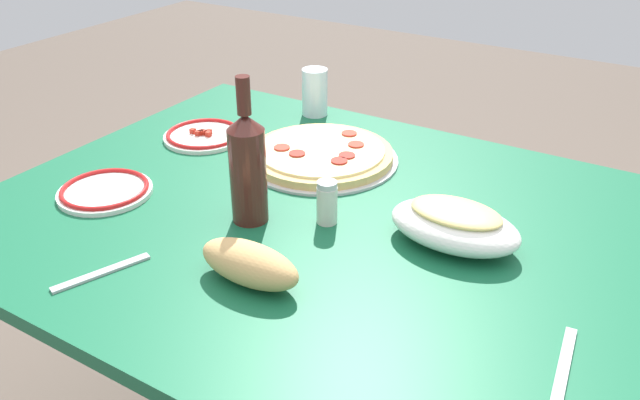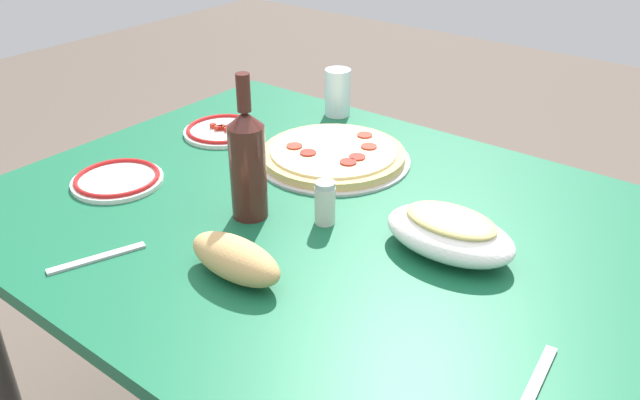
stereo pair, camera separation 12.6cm
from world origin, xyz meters
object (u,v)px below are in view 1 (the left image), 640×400
(water_glass, at_px, (315,92))
(dining_table, at_px, (320,260))
(spice_shaker, at_px, (327,202))
(side_plate_far, at_px, (105,190))
(pepperoni_pizza, at_px, (321,155))
(baked_pasta_dish, at_px, (455,224))
(side_plate_near, at_px, (204,135))
(bread_loaf, at_px, (249,264))
(wine_bottle, at_px, (248,166))

(water_glass, bearing_deg, dining_table, 122.87)
(spice_shaker, bearing_deg, side_plate_far, 17.70)
(pepperoni_pizza, xyz_separation_m, baked_pasta_dish, (-0.39, 0.17, 0.03))
(dining_table, height_order, water_glass, water_glass)
(baked_pasta_dish, height_order, side_plate_near, baked_pasta_dish)
(pepperoni_pizza, height_order, bread_loaf, bread_loaf)
(dining_table, relative_size, pepperoni_pizza, 3.72)
(baked_pasta_dish, xyz_separation_m, water_glass, (0.55, -0.41, 0.02))
(side_plate_near, bearing_deg, pepperoni_pizza, -172.07)
(side_plate_far, bearing_deg, bread_loaf, 168.69)
(baked_pasta_dish, distance_m, bread_loaf, 0.38)
(dining_table, distance_m, side_plate_near, 0.48)
(side_plate_near, relative_size, spice_shaker, 2.26)
(side_plate_far, relative_size, spice_shaker, 2.22)
(dining_table, bearing_deg, water_glass, -57.13)
(spice_shaker, bearing_deg, dining_table, -36.56)
(baked_pasta_dish, xyz_separation_m, side_plate_far, (0.68, 0.20, -0.03))
(baked_pasta_dish, relative_size, side_plate_near, 1.22)
(side_plate_near, distance_m, bread_loaf, 0.62)
(water_glass, distance_m, bread_loaf, 0.76)
(pepperoni_pizza, bearing_deg, side_plate_near, 7.93)
(side_plate_far, xyz_separation_m, bread_loaf, (-0.44, 0.09, 0.03))
(bread_loaf, bearing_deg, water_glass, -66.33)
(dining_table, distance_m, bread_loaf, 0.29)
(side_plate_near, bearing_deg, water_glass, -118.01)
(wine_bottle, relative_size, side_plate_near, 1.46)
(pepperoni_pizza, height_order, side_plate_near, pepperoni_pizza)
(baked_pasta_dish, relative_size, spice_shaker, 2.76)
(dining_table, distance_m, baked_pasta_dish, 0.31)
(pepperoni_pizza, height_order, spice_shaker, spice_shaker)
(dining_table, distance_m, spice_shaker, 0.16)
(baked_pasta_dish, xyz_separation_m, side_plate_near, (0.70, -0.13, -0.03))
(side_plate_near, xyz_separation_m, bread_loaf, (-0.45, 0.42, 0.03))
(baked_pasta_dish, height_order, wine_bottle, wine_bottle)
(side_plate_far, bearing_deg, spice_shaker, -162.30)
(spice_shaker, bearing_deg, water_glass, -55.87)
(water_glass, bearing_deg, bread_loaf, 113.67)
(wine_bottle, xyz_separation_m, side_plate_far, (0.32, 0.08, -0.11))
(side_plate_far, bearing_deg, side_plate_near, -87.59)
(water_glass, bearing_deg, wine_bottle, 109.01)
(water_glass, height_order, bread_loaf, water_glass)
(side_plate_near, height_order, side_plate_far, side_plate_near)
(water_glass, xyz_separation_m, bread_loaf, (-0.31, 0.70, -0.03))
(wine_bottle, xyz_separation_m, side_plate_near, (0.33, -0.25, -0.11))
(side_plate_near, height_order, spice_shaker, spice_shaker)
(pepperoni_pizza, bearing_deg, side_plate_far, 51.34)
(dining_table, bearing_deg, baked_pasta_dish, -172.60)
(baked_pasta_dish, distance_m, side_plate_near, 0.71)
(wine_bottle, bearing_deg, water_glass, -70.99)
(side_plate_far, height_order, bread_loaf, bread_loaf)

